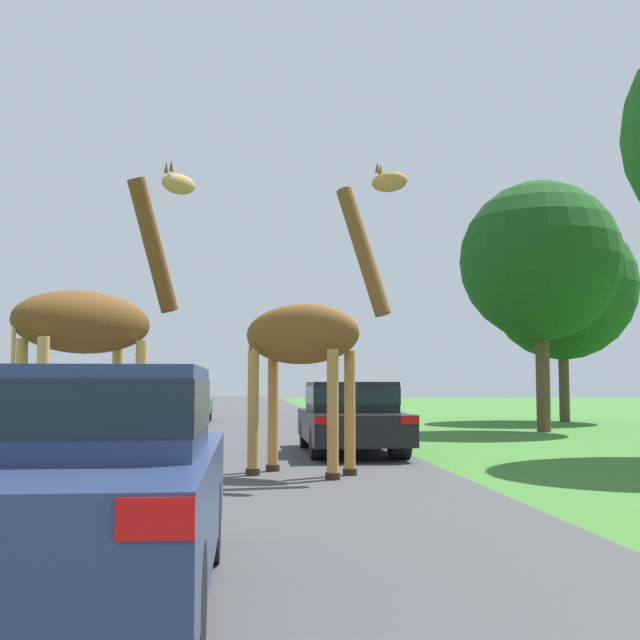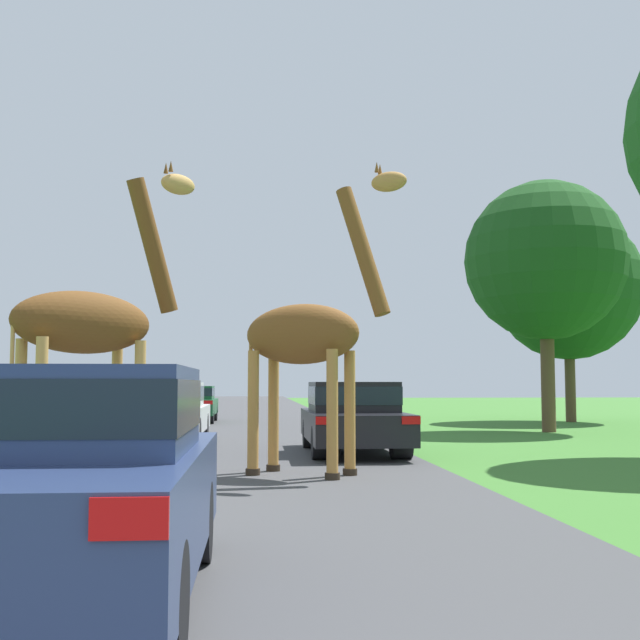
% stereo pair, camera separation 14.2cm
% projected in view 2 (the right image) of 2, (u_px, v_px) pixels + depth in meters
% --- Properties ---
extents(road, '(7.71, 120.00, 0.00)m').
position_uv_depth(road, '(234.00, 422.00, 29.43)').
color(road, '#424244').
rests_on(road, ground).
extents(giraffe_near_road, '(2.58, 1.79, 4.71)m').
position_uv_depth(giraffe_near_road, '(308.00, 337.00, 12.35)').
color(giraffe_near_road, '#B77F3D').
rests_on(giraffe_near_road, ground).
extents(giraffe_companion, '(2.42, 2.05, 4.62)m').
position_uv_depth(giraffe_companion, '(91.00, 324.00, 10.66)').
color(giraffe_companion, tan).
rests_on(giraffe_companion, ground).
extents(car_lead_maroon, '(1.73, 3.99, 1.50)m').
position_uv_depth(car_lead_maroon, '(65.00, 479.00, 5.08)').
color(car_lead_maroon, navy).
rests_on(car_lead_maroon, ground).
extents(car_queue_right, '(1.96, 4.77, 1.43)m').
position_uv_depth(car_queue_right, '(163.00, 411.00, 18.95)').
color(car_queue_right, silver).
rests_on(car_queue_right, ground).
extents(car_queue_left, '(1.87, 4.13, 1.31)m').
position_uv_depth(car_queue_left, '(190.00, 402.00, 29.13)').
color(car_queue_left, '#144C28').
rests_on(car_queue_left, ground).
extents(car_far_ahead, '(1.84, 4.53, 1.43)m').
position_uv_depth(car_far_ahead, '(353.00, 415.00, 16.19)').
color(car_far_ahead, black).
rests_on(car_far_ahead, ground).
extents(tree_left_edge, '(5.48, 5.48, 7.76)m').
position_uv_depth(tree_left_edge, '(568.00, 286.00, 29.76)').
color(tree_left_edge, brown).
rests_on(tree_left_edge, ground).
extents(tree_centre_back, '(4.71, 4.71, 7.38)m').
position_uv_depth(tree_centre_back, '(545.00, 261.00, 23.57)').
color(tree_centre_back, brown).
rests_on(tree_centre_back, ground).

